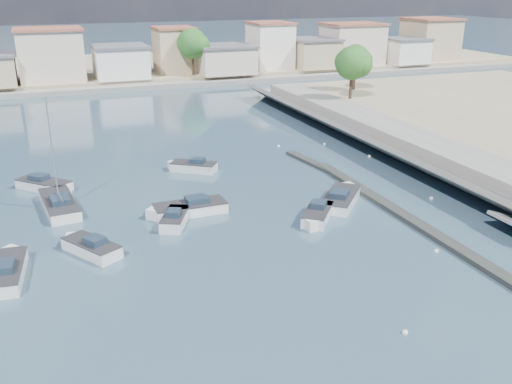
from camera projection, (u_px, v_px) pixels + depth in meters
ground at (202, 132)px, 67.21m from camera, size 400.00×400.00×0.00m
seawall_walkway at (493, 175)px, 49.37m from camera, size 5.00×90.00×1.80m
breakwater at (379, 201)px, 45.49m from camera, size 2.00×31.02×0.35m
far_shore_land at (131, 68)px, 112.59m from camera, size 160.00×40.00×1.40m
far_shore_quay at (151, 86)px, 94.27m from camera, size 160.00×2.50×0.80m
far_town at (203, 52)px, 101.47m from camera, size 113.01×12.80×8.35m
shore_trees at (204, 50)px, 92.50m from camera, size 74.56×38.32×7.92m
motorboat_a at (90, 247)px, 37.05m from camera, size 3.67×4.54×1.48m
motorboat_b at (176, 219)px, 41.57m from camera, size 2.98×4.13×1.48m
motorboat_c at (186, 209)px, 43.27m from camera, size 6.17×2.24×1.48m
motorboat_d at (317, 216)px, 42.02m from camera, size 3.82×4.22×1.48m
motorboat_e at (6, 271)px, 34.06m from camera, size 2.61×5.96×1.48m
motorboat_f at (192, 167)px, 53.20m from camera, size 4.41×3.79×1.48m
motorboat_g at (47, 186)px, 48.27m from camera, size 4.70×4.73×1.48m
motorboat_h at (341, 198)px, 45.50m from camera, size 5.27×5.58×1.48m
sailboat at (59, 203)px, 44.38m from camera, size 2.97×7.39×9.00m
mooring_buoys at (363, 188)px, 48.80m from camera, size 15.00×34.58×0.33m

